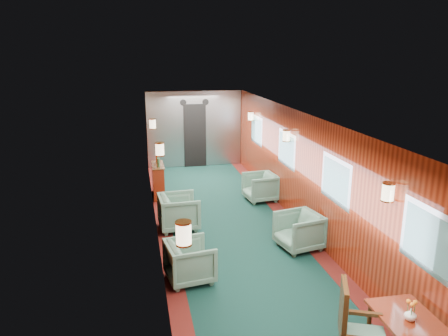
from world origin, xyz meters
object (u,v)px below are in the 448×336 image
credenza (158,180)px  armchair_right_far (260,187)px  side_chair (354,328)px  armchair_right_near (299,231)px  armchair_left_near (190,261)px  armchair_left_far (179,212)px  dining_table (407,326)px

credenza → armchair_right_far: credenza is taller
side_chair → armchair_right_near: bearing=101.4°
credenza → armchair_right_far: bearing=-18.5°
armchair_left_near → armchair_left_far: size_ratio=0.91×
side_chair → armchair_left_far: bearing=129.8°
armchair_left_far → armchair_left_near: bearing=175.4°
armchair_left_near → armchair_left_far: 2.16m
armchair_left_far → armchair_right_far: armchair_left_far is taller
credenza → armchair_right_near: size_ratio=1.47×
armchair_left_far → armchair_right_near: size_ratio=1.07×
side_chair → armchair_right_far: bearing=105.8°
armchair_right_far → armchair_right_near: bearing=-6.7°
dining_table → armchair_right_far: (0.01, 6.05, -0.22)m
credenza → armchair_left_near: bearing=-86.6°
dining_table → side_chair: side_chair is taller
dining_table → armchair_right_far: armchair_right_far is taller
armchair_left_far → armchair_right_near: (2.10, -1.38, -0.02)m
side_chair → armchair_right_far: 6.08m
armchair_left_far → armchair_right_near: armchair_left_far is taller
side_chair → armchair_right_near: side_chair is taller
side_chair → armchair_right_far: (0.66, 6.04, -0.28)m
dining_table → credenza: (-2.44, 6.87, -0.14)m
armchair_right_near → dining_table: bearing=-11.2°
side_chair → armchair_left_near: side_chair is taller
dining_table → armchair_right_far: size_ratio=1.22×
dining_table → armchair_left_near: 3.34m
armchair_left_near → armchair_right_far: size_ratio=0.98×
armchair_left_near → armchair_left_far: armchair_left_far is taller
side_chair → armchair_left_near: bearing=143.5°
armchair_left_far → side_chair: bearing=-165.8°
dining_table → side_chair: (-0.66, 0.01, 0.06)m
armchair_left_far → credenza: bearing=4.4°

